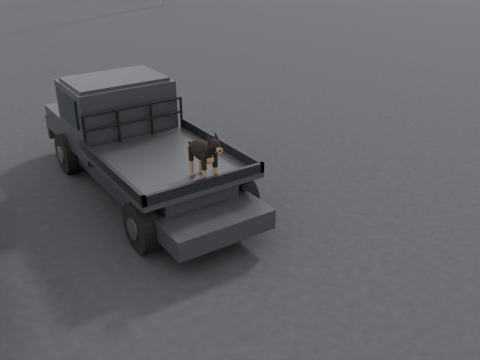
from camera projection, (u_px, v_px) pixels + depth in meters
ground at (209, 261)px, 7.41m from camera, size 120.00×120.00×0.00m
flatbed_ute at (144, 166)px, 9.17m from camera, size 2.00×5.40×0.92m
ute_cab at (117, 102)px, 9.48m from camera, size 1.72×1.30×0.88m
headache_rack at (135, 122)px, 8.99m from camera, size 1.80×0.08×0.55m
dog at (203, 155)px, 7.51m from camera, size 0.32×0.60×0.74m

